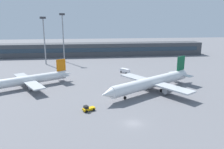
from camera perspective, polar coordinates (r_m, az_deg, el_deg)
ground_plane at (r=97.07m, az=0.51°, el=-1.70°), size 400.00×400.00×0.00m
terminal_building at (r=161.93m, az=-2.48°, el=6.35°), size 142.44×12.13×9.00m
airplane_near at (r=84.12m, az=9.89°, el=-2.00°), size 40.25×29.42×11.29m
airplane_mid at (r=93.47m, az=-21.07°, el=-1.43°), size 35.28×25.66×9.65m
baggage_tug_yellow at (r=67.13m, az=-6.04°, el=-8.50°), size 3.89×3.03×1.75m
service_van_white at (r=111.56m, az=3.29°, el=0.98°), size 4.79×5.32×2.08m
floodlight_tower_west at (r=135.70m, az=-16.69°, el=8.94°), size 3.20×0.80×26.96m
floodlight_tower_east at (r=141.37m, az=-12.21°, el=9.81°), size 3.20×0.80×28.93m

